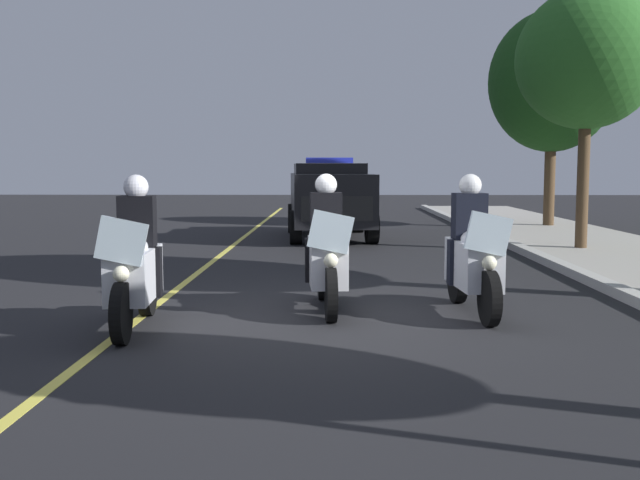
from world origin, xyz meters
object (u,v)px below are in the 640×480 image
Objects in this scene: police_suv at (329,196)px; tree_behind_suv at (552,82)px; police_motorcycle_lead_left at (135,267)px; tree_far_back at (587,59)px; police_motorcycle_lead_right at (327,255)px; police_motorcycle_trailing at (473,257)px.

police_suv is 0.80× the size of tree_behind_suv.
tree_far_back is at bearing 135.56° from police_motorcycle_lead_left.
police_motorcycle_lead_left and police_motorcycle_lead_right have the same top height.
police_motorcycle_lead_right is 0.40× the size of tree_far_back.
police_motorcycle_lead_left is at bearing -11.06° from police_suv.
police_motorcycle_lead_left is 1.00× the size of police_motorcycle_lead_right.
police_motorcycle_lead_right is 1.81m from police_motorcycle_trailing.
police_motorcycle_lead_left is 11.20m from tree_far_back.
police_suv reaches higher than police_motorcycle_lead_right.
police_motorcycle_trailing is 8.28m from tree_far_back.
police_motorcycle_trailing is (-0.93, 3.93, 0.00)m from police_motorcycle_lead_left.
police_motorcycle_lead_left is 2.41m from police_motorcycle_lead_right.
police_motorcycle_lead_left is at bearing -44.44° from tree_far_back.
police_motorcycle_trailing is 0.40× the size of tree_far_back.
tree_far_back reaches higher than police_motorcycle_lead_right.
police_suv is at bearing -169.57° from police_motorcycle_trailing.
police_motorcycle_lead_left is 11.01m from police_suv.
tree_behind_suv reaches higher than tree_far_back.
police_suv is 7.84m from tree_behind_suv.
police_suv is (-9.87, -1.82, 0.37)m from police_motorcycle_trailing.
tree_behind_suv is at bearing 115.18° from police_suv.
tree_behind_suv is at bearing 153.09° from police_motorcycle_lead_right.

